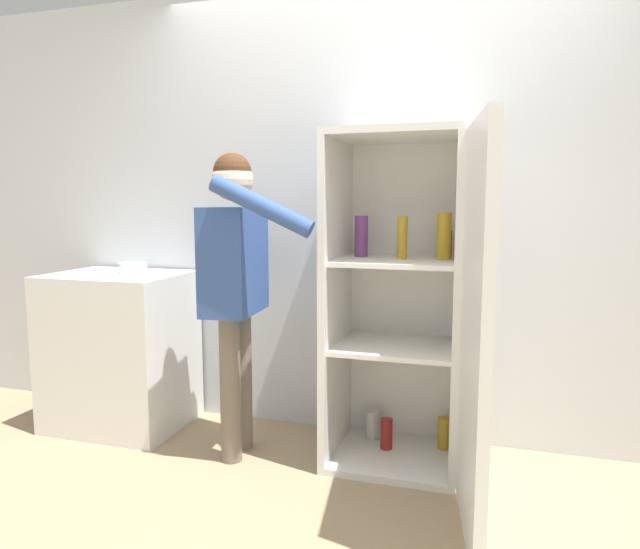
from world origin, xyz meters
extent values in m
plane|color=tan|center=(0.00, 0.00, 0.00)|extent=(12.00, 12.00, 0.00)
cube|color=silver|center=(0.00, 0.98, 1.27)|extent=(7.00, 0.06, 2.55)
cube|color=white|center=(0.18, 0.64, 0.02)|extent=(0.66, 0.58, 0.04)
cube|color=white|center=(0.18, 0.64, 1.66)|extent=(0.66, 0.58, 0.04)
cube|color=white|center=(0.18, 0.91, 0.84)|extent=(0.66, 0.03, 1.61)
cube|color=white|center=(-0.13, 0.64, 0.84)|extent=(0.04, 0.58, 1.61)
cube|color=white|center=(0.50, 0.64, 0.84)|extent=(0.04, 0.58, 1.61)
cube|color=white|center=(0.18, 0.64, 0.60)|extent=(0.59, 0.51, 0.02)
cube|color=white|center=(0.18, 0.64, 1.04)|extent=(0.59, 0.51, 0.02)
cube|color=white|center=(0.58, 0.02, 0.84)|extent=(0.14, 0.66, 1.61)
cylinder|color=beige|center=(0.04, 0.79, 0.11)|extent=(0.08, 0.08, 0.16)
cylinder|color=#723884|center=(-0.02, 0.71, 1.16)|extent=(0.07, 0.07, 0.21)
cylinder|color=maroon|center=(0.13, 0.67, 0.12)|extent=(0.06, 0.06, 0.16)
cylinder|color=#B78C1E|center=(0.43, 0.77, 0.12)|extent=(0.07, 0.07, 0.17)
cylinder|color=maroon|center=(0.40, 0.78, 1.12)|extent=(0.06, 0.06, 0.14)
cylinder|color=#B78C1E|center=(0.40, 0.67, 1.17)|extent=(0.07, 0.07, 0.23)
cylinder|color=#B78C1E|center=(0.20, 0.64, 1.16)|extent=(0.05, 0.05, 0.21)
cylinder|color=#726656|center=(-0.64, 0.54, 0.38)|extent=(0.11, 0.11, 0.77)
cylinder|color=#726656|center=(-0.62, 0.37, 0.38)|extent=(0.11, 0.11, 0.77)
cube|color=#335193|center=(-0.63, 0.46, 1.04)|extent=(0.27, 0.44, 0.54)
sphere|color=beige|center=(-0.63, 0.46, 1.45)|extent=(0.21, 0.21, 0.21)
sphere|color=#4C2D19|center=(-0.63, 0.46, 1.48)|extent=(0.19, 0.19, 0.19)
cylinder|color=#335193|center=(-0.65, 0.69, 1.01)|extent=(0.08, 0.08, 0.51)
cylinder|color=#335193|center=(-0.38, 0.24, 1.32)|extent=(0.50, 0.12, 0.29)
cube|color=white|center=(-1.47, 0.63, 0.46)|extent=(0.77, 0.60, 0.92)
cylinder|color=white|center=(-1.39, 0.67, 0.95)|extent=(0.16, 0.16, 0.06)
camera|label=1|loc=(0.64, -2.19, 1.33)|focal=32.00mm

